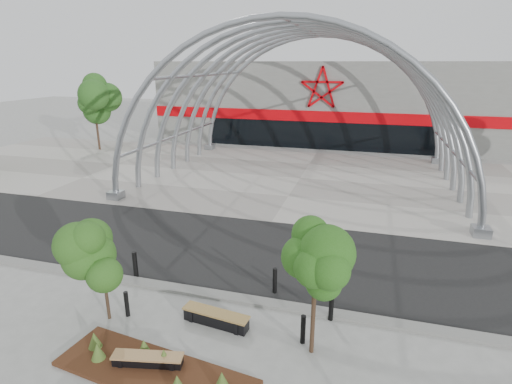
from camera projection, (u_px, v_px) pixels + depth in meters
ground at (226, 294)px, 14.35m from camera, size 140.00×140.00×0.00m
road at (253, 251)px, 17.55m from camera, size 140.00×7.00×0.02m
forecourt at (300, 178)px, 28.51m from camera, size 60.00×17.00×0.04m
kerb at (223, 296)px, 14.10m from camera, size 60.00×0.50×0.12m
arena_building at (330, 100)px, 43.69m from camera, size 34.00×15.24×8.00m
vault_canopy at (300, 178)px, 28.51m from camera, size 20.80×15.80×20.36m
planting_bed at (152, 368)px, 10.66m from camera, size 5.76×2.43×0.59m
street_tree_0 at (101, 253)px, 12.25m from camera, size 1.44×1.44×3.29m
street_tree_1 at (316, 268)px, 10.65m from camera, size 1.60×1.60×3.77m
bench_0 at (148, 361)px, 10.84m from camera, size 1.98×0.80×0.41m
bench_1 at (216, 318)px, 12.61m from camera, size 2.24×0.76×0.46m
bollard_0 at (127, 304)px, 12.98m from camera, size 0.14×0.14×0.89m
bollard_1 at (135, 265)px, 15.26m from camera, size 0.18×0.18×1.10m
bollard_2 at (275, 281)px, 14.26m from camera, size 0.16×0.16×0.98m
bollard_3 at (331, 307)px, 12.76m from camera, size 0.16×0.16×0.97m
bollard_4 at (303, 329)px, 11.71m from camera, size 0.15×0.15×0.93m
bg_tree_0 at (94, 100)px, 36.41m from camera, size 3.00×3.00×6.45m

